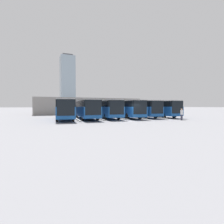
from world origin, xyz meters
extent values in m
plane|color=gray|center=(0.00, 0.00, 0.00)|extent=(600.00, 600.00, 0.00)
cube|color=#19519E|center=(-9.19, -5.81, 1.26)|extent=(3.61, 12.29, 1.62)
cube|color=black|center=(-9.19, -5.81, 2.57)|extent=(3.56, 12.11, 0.99)
cube|color=black|center=(-8.65, 0.23, 2.01)|extent=(2.22, 0.24, 2.11)
cube|color=#19519E|center=(-8.65, 0.24, 0.67)|extent=(2.40, 0.28, 0.40)
cube|color=silver|center=(-9.19, -5.81, 3.12)|extent=(3.47, 11.80, 0.12)
cylinder|color=black|center=(-9.96, -1.97, 0.52)|extent=(0.39, 1.07, 1.05)
cylinder|color=black|center=(-7.75, -2.17, 0.52)|extent=(0.39, 1.07, 1.05)
cylinder|color=black|center=(-10.64, -9.45, 0.52)|extent=(0.39, 1.07, 1.05)
cylinder|color=black|center=(-8.42, -9.65, 0.52)|extent=(0.39, 1.07, 1.05)
cube|color=#9E9E99|center=(-7.35, -4.00, 0.07)|extent=(0.89, 7.26, 0.15)
cube|color=#19519E|center=(-5.52, -6.42, 1.26)|extent=(3.61, 12.29, 1.62)
cube|color=black|center=(-5.52, -6.42, 2.57)|extent=(3.56, 12.11, 0.99)
cube|color=black|center=(-4.97, -0.37, 2.01)|extent=(2.22, 0.24, 2.11)
cube|color=#19519E|center=(-4.97, -0.37, 0.67)|extent=(2.40, 0.28, 0.40)
cube|color=silver|center=(-5.52, -6.42, 3.12)|extent=(3.47, 11.80, 0.12)
cylinder|color=black|center=(-6.29, -2.58, 0.52)|extent=(0.39, 1.07, 1.05)
cylinder|color=black|center=(-4.07, -2.78, 0.52)|extent=(0.39, 1.07, 1.05)
cylinder|color=black|center=(-6.96, -10.06, 0.52)|extent=(0.39, 1.07, 1.05)
cylinder|color=black|center=(-4.75, -10.26, 0.52)|extent=(0.39, 1.07, 1.05)
cube|color=#9E9E99|center=(-3.68, -4.60, 0.07)|extent=(0.89, 7.26, 0.15)
cube|color=#19519E|center=(-1.84, -5.80, 1.26)|extent=(3.61, 12.29, 1.62)
cube|color=black|center=(-1.84, -5.80, 2.57)|extent=(3.56, 12.11, 0.99)
cube|color=black|center=(-1.29, 0.25, 2.01)|extent=(2.22, 0.24, 2.11)
cube|color=#19519E|center=(-1.29, 0.26, 0.67)|extent=(2.40, 0.28, 0.40)
cube|color=silver|center=(-1.84, -5.80, 3.12)|extent=(3.47, 11.80, 0.12)
cylinder|color=black|center=(-2.61, -1.96, 0.52)|extent=(0.39, 1.07, 1.05)
cylinder|color=black|center=(-0.39, -2.16, 0.52)|extent=(0.39, 1.07, 1.05)
cylinder|color=black|center=(-3.29, -9.43, 0.52)|extent=(0.39, 1.07, 1.05)
cylinder|color=black|center=(-1.07, -9.63, 0.52)|extent=(0.39, 1.07, 1.05)
cube|color=#9E9E99|center=(0.00, -3.98, 0.07)|extent=(0.89, 7.26, 0.15)
cube|color=#19519E|center=(1.84, -6.28, 1.26)|extent=(3.61, 12.29, 1.62)
cube|color=black|center=(1.84, -6.28, 2.57)|extent=(3.56, 12.11, 0.99)
cube|color=black|center=(2.39, -0.24, 2.01)|extent=(2.22, 0.24, 2.11)
cube|color=#19519E|center=(2.39, -0.23, 0.67)|extent=(2.40, 0.28, 0.40)
cube|color=silver|center=(1.84, -6.28, 3.12)|extent=(3.47, 11.80, 0.12)
cylinder|color=black|center=(1.07, -2.44, 0.52)|extent=(0.39, 1.07, 1.05)
cylinder|color=black|center=(3.29, -2.64, 0.52)|extent=(0.39, 1.07, 1.05)
cylinder|color=black|center=(0.39, -9.92, 0.52)|extent=(0.39, 1.07, 1.05)
cylinder|color=black|center=(2.61, -10.12, 0.52)|extent=(0.39, 1.07, 1.05)
cube|color=#9E9E99|center=(3.68, -4.47, 0.07)|extent=(0.89, 7.26, 0.15)
cube|color=#19519E|center=(5.52, -6.00, 1.26)|extent=(3.61, 12.29, 1.62)
cube|color=black|center=(5.52, -6.00, 2.57)|extent=(3.56, 12.11, 0.99)
cube|color=black|center=(6.06, 0.05, 2.01)|extent=(2.22, 0.24, 2.11)
cube|color=#19519E|center=(6.06, 0.05, 0.67)|extent=(2.40, 0.28, 0.40)
cube|color=silver|center=(5.52, -6.00, 3.12)|extent=(3.47, 11.80, 0.12)
cylinder|color=black|center=(4.75, -2.16, 0.52)|extent=(0.39, 1.07, 1.05)
cylinder|color=black|center=(6.96, -2.36, 0.52)|extent=(0.39, 1.07, 1.05)
cylinder|color=black|center=(4.07, -9.64, 0.52)|extent=(0.39, 1.07, 1.05)
cylinder|color=black|center=(6.29, -9.84, 0.52)|extent=(0.39, 1.07, 1.05)
cube|color=#9E9E99|center=(7.35, -4.18, 0.07)|extent=(0.89, 7.26, 0.15)
cube|color=#19519E|center=(9.19, -5.88, 1.26)|extent=(3.61, 12.29, 1.62)
cube|color=black|center=(9.19, -5.88, 2.57)|extent=(3.56, 12.11, 0.99)
cube|color=black|center=(9.74, 0.16, 2.01)|extent=(2.22, 0.24, 2.11)
cube|color=#19519E|center=(9.74, 0.17, 0.67)|extent=(2.40, 0.28, 0.40)
cube|color=silver|center=(9.19, -5.88, 3.12)|extent=(3.47, 11.80, 0.12)
cylinder|color=black|center=(8.42, -2.04, 0.52)|extent=(0.39, 1.07, 1.05)
cylinder|color=black|center=(10.64, -2.24, 0.52)|extent=(0.39, 1.07, 1.05)
cylinder|color=black|center=(7.75, -9.52, 0.52)|extent=(0.39, 1.07, 1.05)
cylinder|color=black|center=(9.96, -9.72, 0.52)|extent=(0.39, 1.07, 1.05)
cylinder|color=#38384C|center=(-7.18, 2.56, 0.44)|extent=(0.26, 0.26, 0.87)
cylinder|color=#38384C|center=(-7.39, 2.49, 0.44)|extent=(0.26, 0.26, 0.87)
cylinder|color=silver|center=(-7.29, 2.52, 1.22)|extent=(0.51, 0.51, 0.69)
sphere|color=tan|center=(-7.29, 2.52, 1.68)|extent=(0.24, 0.24, 0.24)
cube|color=gray|center=(0.00, -27.22, 2.16)|extent=(28.35, 13.65, 4.33)
cube|color=silver|center=(0.00, -35.54, 4.08)|extent=(28.35, 3.00, 0.24)
cylinder|color=slate|center=(-9.92, -36.64, 2.04)|extent=(0.20, 0.20, 4.08)
cylinder|color=slate|center=(9.92, -36.64, 2.04)|extent=(0.20, 0.20, 4.08)
cube|color=#93A8B7|center=(-28.01, -243.63, 37.88)|extent=(20.47, 20.47, 75.76)
cube|color=#4C4C51|center=(-28.01, -243.63, 76.96)|extent=(14.33, 14.33, 2.40)
camera|label=1|loc=(13.01, 22.96, 2.18)|focal=28.00mm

